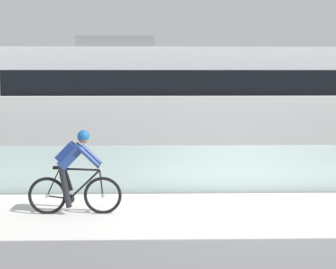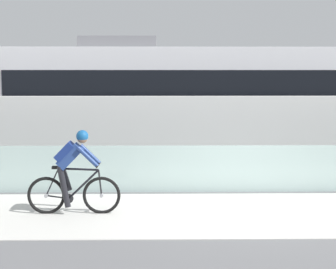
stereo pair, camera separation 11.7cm
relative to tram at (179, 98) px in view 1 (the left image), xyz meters
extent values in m
plane|color=slate|center=(1.10, -6.85, -1.89)|extent=(200.00, 200.00, 0.00)
cube|color=silver|center=(1.10, -6.85, -1.89)|extent=(32.00, 3.20, 0.01)
cube|color=#ADC6C1|center=(1.10, -5.00, -1.36)|extent=(32.00, 0.05, 1.06)
cube|color=silver|center=(1.10, -3.20, -0.85)|extent=(32.00, 0.36, 2.09)
cube|color=#595654|center=(1.10, -0.72, -1.89)|extent=(32.00, 0.08, 0.01)
cube|color=#595654|center=(1.10, 0.72, -1.89)|extent=(32.00, 0.08, 0.01)
cube|color=silver|center=(0.02, 0.00, 0.01)|extent=(11.00, 2.50, 3.10)
cube|color=black|center=(0.02, 0.00, 0.36)|extent=(10.56, 2.54, 1.04)
cube|color=#4C4C51|center=(0.02, 0.00, -1.36)|extent=(10.78, 2.53, 0.28)
cube|color=slate|center=(-1.96, 0.00, 1.74)|extent=(2.40, 1.10, 0.36)
cube|color=#232326|center=(-3.50, 0.00, -1.53)|extent=(1.40, 1.88, 0.20)
cylinder|color=black|center=(-3.50, -0.72, -1.59)|extent=(0.60, 0.10, 0.60)
cylinder|color=black|center=(-3.50, 0.72, -1.59)|extent=(0.60, 0.10, 0.60)
cube|color=#232326|center=(3.54, 0.00, -1.53)|extent=(1.40, 1.88, 0.20)
cylinder|color=black|center=(3.54, -0.72, -1.59)|extent=(0.60, 0.10, 0.60)
cylinder|color=black|center=(3.54, 0.72, -1.59)|extent=(0.60, 0.10, 0.60)
cube|color=black|center=(-5.43, 0.00, 0.01)|extent=(0.16, 2.54, 2.94)
torus|color=black|center=(-1.76, -6.85, -1.53)|extent=(0.72, 0.06, 0.72)
cylinder|color=#99999E|center=(-1.76, -6.85, -1.53)|extent=(0.07, 0.10, 0.07)
torus|color=black|center=(-2.81, -6.85, -1.53)|extent=(0.72, 0.06, 0.72)
cylinder|color=#99999E|center=(-2.81, -6.85, -1.53)|extent=(0.07, 0.10, 0.07)
cylinder|color=black|center=(-2.10, -6.85, -1.32)|extent=(0.60, 0.04, 0.58)
cylinder|color=black|center=(-2.48, -6.85, -1.30)|extent=(0.22, 0.04, 0.59)
cylinder|color=black|center=(-2.19, -6.85, -1.03)|extent=(0.76, 0.04, 0.07)
cylinder|color=black|center=(-2.60, -6.85, -1.56)|extent=(0.43, 0.03, 0.09)
cylinder|color=black|center=(-2.69, -6.85, -1.27)|extent=(0.27, 0.02, 0.53)
cylinder|color=black|center=(-1.79, -6.85, -1.29)|extent=(0.08, 0.03, 0.49)
cube|color=black|center=(-2.57, -6.85, -0.99)|extent=(0.24, 0.10, 0.05)
cylinder|color=black|center=(-1.81, -6.85, -0.94)|extent=(0.03, 0.58, 0.03)
cylinder|color=#262628|center=(-2.39, -6.85, -1.59)|extent=(0.18, 0.02, 0.18)
cube|color=navy|center=(-2.35, -6.85, -0.78)|extent=(0.50, 0.28, 0.51)
cube|color=navy|center=(-2.44, -6.85, -0.69)|extent=(0.38, 0.30, 0.38)
sphere|color=#997051|center=(-2.11, -6.85, -0.43)|extent=(0.20, 0.20, 0.20)
sphere|color=#195999|center=(-2.11, -6.85, -0.40)|extent=(0.23, 0.23, 0.23)
cylinder|color=navy|center=(-1.99, -7.01, -0.77)|extent=(0.41, 0.08, 0.41)
cylinder|color=navy|center=(-1.99, -6.69, -0.77)|extent=(0.41, 0.08, 0.41)
cylinder|color=black|center=(-2.46, -6.94, -1.35)|extent=(0.25, 0.11, 0.79)
cylinder|color=black|center=(-2.46, -6.76, -1.21)|extent=(0.25, 0.11, 0.52)
camera|label=1|loc=(-0.76, -16.55, 0.76)|focal=55.66mm
camera|label=2|loc=(-0.65, -16.55, 0.76)|focal=55.66mm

